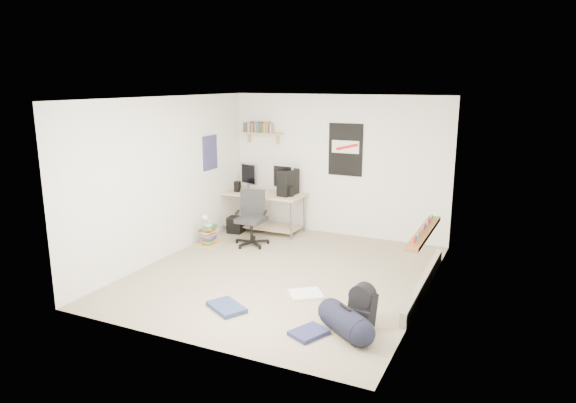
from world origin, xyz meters
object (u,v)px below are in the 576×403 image
at_px(office_chair, 251,217).
at_px(book_stack, 209,236).
at_px(duffel_bag, 345,323).
at_px(backpack, 362,309).
at_px(desk, 262,212).

relative_size(office_chair, book_stack, 2.03).
height_order(office_chair, duffel_bag, office_chair).
bearing_deg(duffel_bag, office_chair, 173.80).
xyz_separation_m(office_chair, backpack, (2.58, -2.05, -0.29)).
bearing_deg(office_chair, backpack, -59.55).
height_order(backpack, book_stack, backpack).
height_order(office_chair, book_stack, office_chair).
xyz_separation_m(desk, backpack, (2.82, -2.88, -0.16)).
distance_m(desk, backpack, 4.04).
distance_m(backpack, book_stack, 3.71).
relative_size(office_chair, backpack, 2.39).
bearing_deg(book_stack, office_chair, 21.70).
xyz_separation_m(office_chair, book_stack, (-0.69, -0.27, -0.34)).
distance_m(backpack, duffel_bag, 0.32).
distance_m(office_chair, backpack, 3.30).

